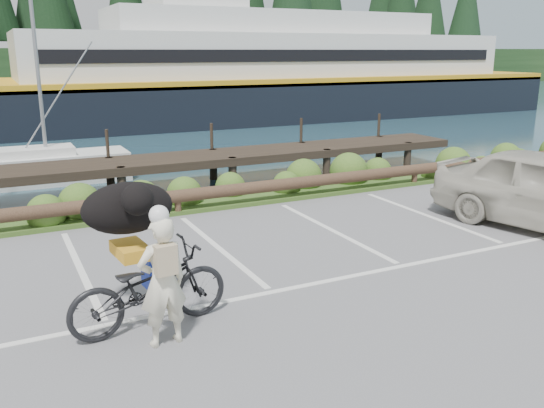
{
  "coord_description": "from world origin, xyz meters",
  "views": [
    {
      "loc": [
        -3.75,
        -8.04,
        3.74
      ],
      "look_at": [
        0.6,
        0.82,
        1.1
      ],
      "focal_mm": 38.0,
      "sensor_mm": 36.0,
      "label": 1
    }
  ],
  "objects": [
    {
      "name": "dog",
      "position": [
        -2.11,
        -0.02,
        1.56
      ],
      "size": [
        0.77,
        1.37,
        0.76
      ],
      "primitive_type": "ellipsoid",
      "rotation": [
        0.0,
        0.0,
        1.67
      ],
      "color": "black",
      "rests_on": "bicycle"
    },
    {
      "name": "bicycle",
      "position": [
        -2.04,
        -0.74,
        0.59
      ],
      "size": [
        2.32,
        1.0,
        1.18
      ],
      "primitive_type": "imported",
      "rotation": [
        0.0,
        0.0,
        1.67
      ],
      "color": "black",
      "rests_on": "ground"
    },
    {
      "name": "log_rail",
      "position": [
        0.0,
        4.6,
        0.0
      ],
      "size": [
        32.0,
        0.3,
        0.6
      ],
      "primitive_type": null,
      "color": "#443021",
      "rests_on": "ground"
    },
    {
      "name": "vegetation_strip",
      "position": [
        0.0,
        5.3,
        0.05
      ],
      "size": [
        34.0,
        1.6,
        0.1
      ],
      "primitive_type": "cube",
      "color": "#3D5B21",
      "rests_on": "ground"
    },
    {
      "name": "cyclist",
      "position": [
        -1.99,
        -1.26,
        0.87
      ],
      "size": [
        0.67,
        0.48,
        1.74
      ],
      "primitive_type": "imported",
      "rotation": [
        0.0,
        0.0,
        3.24
      ],
      "color": "#EDE7C9",
      "rests_on": "ground"
    },
    {
      "name": "harbor_backdrop",
      "position": [
        0.38,
        78.52,
        -0.0
      ],
      "size": [
        170.0,
        160.0,
        30.0
      ],
      "color": "#1B3743",
      "rests_on": "ground"
    },
    {
      "name": "ground",
      "position": [
        0.0,
        0.0,
        0.0
      ],
      "size": [
        72.0,
        72.0,
        0.0
      ],
      "primitive_type": "plane",
      "color": "#5D5D5F"
    }
  ]
}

